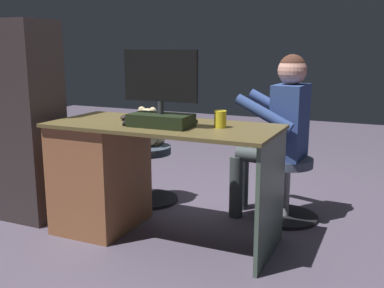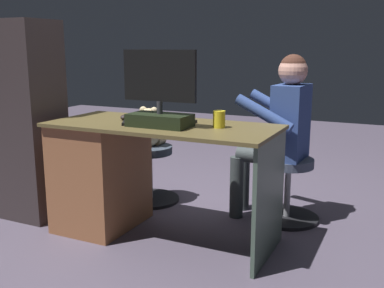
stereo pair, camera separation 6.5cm
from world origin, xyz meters
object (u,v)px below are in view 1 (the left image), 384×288
monitor (161,103)px  cup (220,119)px  visitor_chair (287,186)px  office_chair_teddy (148,171)px  person (279,123)px  tv_remote (127,123)px  teddy_bear (148,128)px  desk (112,172)px  keyboard (164,121)px  computer_mouse (126,117)px

monitor → cup: monitor is taller
visitor_chair → office_chair_teddy: bearing=3.8°
office_chair_teddy → person: bearing=-176.2°
tv_remote → teddy_bear: bearing=-98.1°
desk → person: (-0.97, -0.65, 0.30)m
keyboard → teddy_bear: keyboard is taller
computer_mouse → visitor_chair: 1.25m
tv_remote → person: size_ratio=0.13×
person → tv_remote: bearing=43.4°
computer_mouse → teddy_bear: computer_mouse is taller
computer_mouse → tv_remote: computer_mouse is taller
desk → office_chair_teddy: bearing=-84.6°
keyboard → teddy_bear: bearing=-51.4°
teddy_bear → person: person is taller
tv_remote → computer_mouse: bearing=-82.8°
tv_remote → person: (-0.79, -0.74, -0.06)m
monitor → tv_remote: size_ratio=3.21×
tv_remote → office_chair_teddy: (0.24, -0.67, -0.51)m
teddy_bear → computer_mouse: bearing=104.9°
person → cup: bearing=71.3°
tv_remote → teddy_bear: tv_remote is taller
cup → tv_remote: size_ratio=0.68×
visitor_chair → monitor: bearing=49.7°
monitor → office_chair_teddy: (0.48, -0.66, -0.65)m
monitor → keyboard: bearing=-67.7°
monitor → person: bearing=-126.8°
computer_mouse → person: person is taller
tv_remote → office_chair_teddy: 0.88m
cup → office_chair_teddy: 1.13m
monitor → teddy_bear: 0.88m
monitor → cup: size_ratio=4.73×
cup → visitor_chair: size_ratio=0.22×
desk → person: bearing=-146.3°
desk → teddy_bear: (0.06, -0.59, 0.20)m
cup → visitor_chair: bearing=-114.7°
desk → visitor_chair: bearing=-148.1°
cup → person: size_ratio=0.09×
person → keyboard: bearing=43.6°
desk → person: size_ratio=1.23×
computer_mouse → person: 1.07m
tv_remote → office_chair_teddy: tv_remote is taller
monitor → person: size_ratio=0.41×
monitor → keyboard: monitor is taller
computer_mouse → keyboard: bearing=-176.0°
office_chair_teddy → person: person is taller
keyboard → computer_mouse: computer_mouse is taller
tv_remote → visitor_chair: tv_remote is taller
desk → teddy_bear: size_ratio=4.61×
desk → monitor: size_ratio=3.03×
cup → desk: bearing=2.6°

